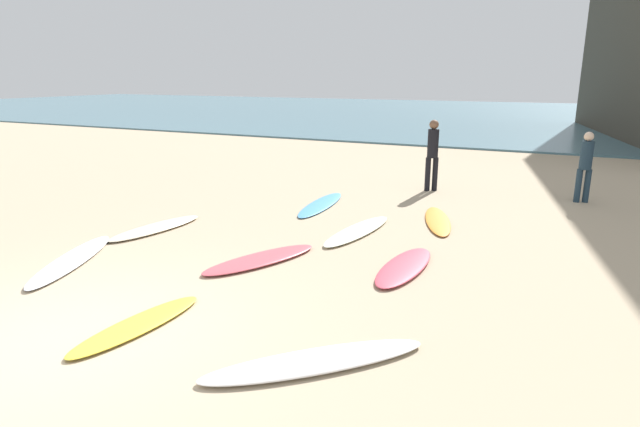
{
  "coord_description": "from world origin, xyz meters",
  "views": [
    {
      "loc": [
        5.06,
        -3.64,
        2.95
      ],
      "look_at": [
        0.7,
        5.35,
        0.3
      ],
      "focal_mm": 29.36,
      "sensor_mm": 36.0,
      "label": 1
    }
  ],
  "objects_px": {
    "surfboard_0": "(261,259)",
    "surfboard_1": "(321,204)",
    "surfboard_7": "(156,228)",
    "beachgoer_mid": "(585,164)",
    "surfboard_8": "(404,266)",
    "surfboard_6": "(358,231)",
    "surfboard_4": "(138,324)",
    "surfboard_5": "(316,361)",
    "surfboard_3": "(72,260)",
    "beachgoer_near": "(433,151)",
    "surfboard_2": "(438,220)"
  },
  "relations": [
    {
      "from": "surfboard_5",
      "to": "surfboard_4",
      "type": "bearing_deg",
      "value": 49.71
    },
    {
      "from": "surfboard_4",
      "to": "surfboard_7",
      "type": "distance_m",
      "value": 4.24
    },
    {
      "from": "surfboard_6",
      "to": "surfboard_2",
      "type": "bearing_deg",
      "value": 55.8
    },
    {
      "from": "surfboard_2",
      "to": "surfboard_4",
      "type": "bearing_deg",
      "value": -127.26
    },
    {
      "from": "surfboard_8",
      "to": "beachgoer_near",
      "type": "height_order",
      "value": "beachgoer_near"
    },
    {
      "from": "surfboard_7",
      "to": "surfboard_3",
      "type": "bearing_deg",
      "value": 99.39
    },
    {
      "from": "surfboard_4",
      "to": "surfboard_5",
      "type": "xyz_separation_m",
      "value": [
        2.31,
        0.17,
        0.01
      ]
    },
    {
      "from": "surfboard_2",
      "to": "surfboard_5",
      "type": "distance_m",
      "value": 6.06
    },
    {
      "from": "surfboard_0",
      "to": "surfboard_2",
      "type": "bearing_deg",
      "value": 83.33
    },
    {
      "from": "surfboard_7",
      "to": "beachgoer_near",
      "type": "relative_size",
      "value": 1.17
    },
    {
      "from": "surfboard_1",
      "to": "surfboard_0",
      "type": "bearing_deg",
      "value": 95.05
    },
    {
      "from": "surfboard_4",
      "to": "surfboard_5",
      "type": "height_order",
      "value": "surfboard_5"
    },
    {
      "from": "surfboard_2",
      "to": "surfboard_3",
      "type": "xyz_separation_m",
      "value": [
        -4.79,
        -4.99,
        0.01
      ]
    },
    {
      "from": "surfboard_0",
      "to": "surfboard_7",
      "type": "bearing_deg",
      "value": -170.31
    },
    {
      "from": "surfboard_1",
      "to": "surfboard_2",
      "type": "bearing_deg",
      "value": 169.59
    },
    {
      "from": "surfboard_2",
      "to": "surfboard_8",
      "type": "bearing_deg",
      "value": -104.78
    },
    {
      "from": "surfboard_0",
      "to": "surfboard_7",
      "type": "distance_m",
      "value": 2.9
    },
    {
      "from": "surfboard_3",
      "to": "beachgoer_mid",
      "type": "height_order",
      "value": "beachgoer_mid"
    },
    {
      "from": "surfboard_0",
      "to": "surfboard_1",
      "type": "distance_m",
      "value": 3.91
    },
    {
      "from": "surfboard_7",
      "to": "beachgoer_mid",
      "type": "relative_size",
      "value": 1.29
    },
    {
      "from": "surfboard_7",
      "to": "beachgoer_near",
      "type": "bearing_deg",
      "value": -116.44
    },
    {
      "from": "surfboard_1",
      "to": "beachgoer_near",
      "type": "bearing_deg",
      "value": -130.69
    },
    {
      "from": "surfboard_4",
      "to": "surfboard_8",
      "type": "distance_m",
      "value": 4.03
    },
    {
      "from": "surfboard_7",
      "to": "surfboard_8",
      "type": "distance_m",
      "value": 5.04
    },
    {
      "from": "surfboard_5",
      "to": "surfboard_7",
      "type": "height_order",
      "value": "surfboard_5"
    },
    {
      "from": "surfboard_4",
      "to": "surfboard_6",
      "type": "bearing_deg",
      "value": -95.26
    },
    {
      "from": "surfboard_4",
      "to": "surfboard_5",
      "type": "distance_m",
      "value": 2.32
    },
    {
      "from": "surfboard_3",
      "to": "surfboard_4",
      "type": "distance_m",
      "value": 2.93
    },
    {
      "from": "surfboard_4",
      "to": "surfboard_8",
      "type": "height_order",
      "value": "surfboard_8"
    },
    {
      "from": "surfboard_1",
      "to": "surfboard_5",
      "type": "height_order",
      "value": "surfboard_5"
    },
    {
      "from": "surfboard_7",
      "to": "surfboard_5",
      "type": "bearing_deg",
      "value": 155.87
    },
    {
      "from": "surfboard_6",
      "to": "beachgoer_mid",
      "type": "bearing_deg",
      "value": 56.45
    },
    {
      "from": "surfboard_5",
      "to": "beachgoer_mid",
      "type": "relative_size",
      "value": 1.47
    },
    {
      "from": "surfboard_2",
      "to": "surfboard_6",
      "type": "height_order",
      "value": "surfboard_6"
    },
    {
      "from": "surfboard_4",
      "to": "surfboard_6",
      "type": "xyz_separation_m",
      "value": [
        0.93,
        4.8,
        0.01
      ]
    },
    {
      "from": "beachgoer_near",
      "to": "surfboard_5",
      "type": "bearing_deg",
      "value": -117.83
    },
    {
      "from": "surfboard_5",
      "to": "surfboard_6",
      "type": "height_order",
      "value": "surfboard_5"
    },
    {
      "from": "surfboard_0",
      "to": "surfboard_3",
      "type": "relative_size",
      "value": 0.84
    },
    {
      "from": "surfboard_2",
      "to": "surfboard_0",
      "type": "bearing_deg",
      "value": -137.61
    },
    {
      "from": "beachgoer_near",
      "to": "beachgoer_mid",
      "type": "xyz_separation_m",
      "value": [
        3.57,
        0.3,
        -0.11
      ]
    },
    {
      "from": "beachgoer_mid",
      "to": "surfboard_5",
      "type": "bearing_deg",
      "value": -125.39
    },
    {
      "from": "surfboard_1",
      "to": "beachgoer_mid",
      "type": "xyz_separation_m",
      "value": [
        5.45,
        3.04,
        0.9
      ]
    },
    {
      "from": "surfboard_2",
      "to": "beachgoer_near",
      "type": "xyz_separation_m",
      "value": [
        -0.9,
        2.95,
        1.01
      ]
    },
    {
      "from": "surfboard_6",
      "to": "surfboard_8",
      "type": "xyz_separation_m",
      "value": [
        1.39,
        -1.51,
        0.0
      ]
    },
    {
      "from": "beachgoer_mid",
      "to": "surfboard_8",
      "type": "bearing_deg",
      "value": -132.29
    },
    {
      "from": "surfboard_1",
      "to": "surfboard_5",
      "type": "xyz_separation_m",
      "value": [
        2.96,
        -6.27,
        0.01
      ]
    },
    {
      "from": "surfboard_1",
      "to": "surfboard_2",
      "type": "height_order",
      "value": "surfboard_2"
    },
    {
      "from": "surfboard_0",
      "to": "surfboard_4",
      "type": "relative_size",
      "value": 1.12
    },
    {
      "from": "surfboard_3",
      "to": "surfboard_4",
      "type": "height_order",
      "value": "surfboard_3"
    },
    {
      "from": "surfboard_6",
      "to": "surfboard_8",
      "type": "distance_m",
      "value": 2.05
    }
  ]
}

